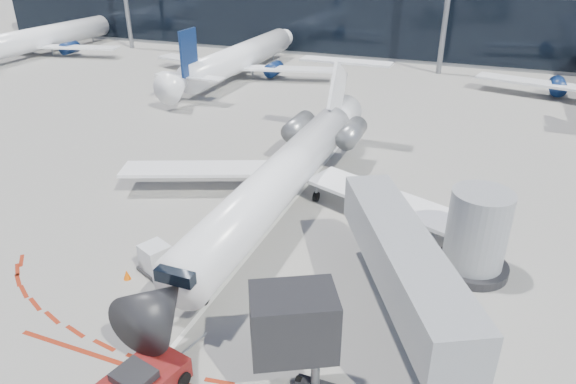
% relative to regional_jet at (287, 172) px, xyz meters
% --- Properties ---
extents(ground, '(260.00, 260.00, 0.00)m').
position_rel_regional_jet_xyz_m(ground, '(0.14, -4.63, -2.58)').
color(ground, gray).
rests_on(ground, ground).
extents(apron_centerline, '(0.25, 40.00, 0.01)m').
position_rel_regional_jet_xyz_m(apron_centerline, '(0.14, -2.63, -2.58)').
color(apron_centerline, silver).
rests_on(apron_centerline, ground).
extents(apron_stop_bar, '(14.00, 0.25, 0.01)m').
position_rel_regional_jet_xyz_m(apron_stop_bar, '(0.14, -16.13, -2.58)').
color(apron_stop_bar, maroon).
rests_on(apron_stop_bar, ground).
extents(jet_bridge, '(10.03, 15.20, 4.90)m').
position_rel_regional_jet_xyz_m(jet_bridge, '(9.93, -7.64, 0.42)').
color(jet_bridge, '#95999D').
rests_on(jet_bridge, ground).
extents(regional_jet, '(25.06, 30.90, 7.74)m').
position_rel_regional_jet_xyz_m(regional_jet, '(0.00, 0.00, 0.00)').
color(regional_jet, white).
rests_on(regional_jet, ground).
extents(pushback_tug, '(2.95, 5.58, 1.42)m').
position_rel_regional_jet_xyz_m(pushback_tug, '(0.51, -17.13, -1.96)').
color(pushback_tug, '#56120C').
rests_on(pushback_tug, ground).
extents(uld_container, '(2.23, 2.10, 1.67)m').
position_rel_regional_jet_xyz_m(uld_container, '(-3.85, -9.76, -1.76)').
color(uld_container, black).
rests_on(uld_container, ground).
extents(safety_cone_left, '(0.40, 0.40, 0.56)m').
position_rel_regional_jet_xyz_m(safety_cone_left, '(-4.95, -10.92, -2.30)').
color(safety_cone_left, '#F35E05').
rests_on(safety_cone_left, ground).
extents(safety_cone_right, '(0.32, 0.32, 0.44)m').
position_rel_regional_jet_xyz_m(safety_cone_right, '(4.56, -13.01, -2.36)').
color(safety_cone_right, '#F35E05').
rests_on(safety_cone_right, ground).
extents(bg_airliner_0, '(30.49, 32.29, 9.87)m').
position_rel_regional_jet_xyz_m(bg_airliner_0, '(-54.48, 34.50, 2.35)').
color(bg_airliner_0, white).
rests_on(bg_airliner_0, ground).
extents(bg_airliner_1, '(30.20, 31.98, 9.77)m').
position_rel_regional_jet_xyz_m(bg_airliner_1, '(-19.18, 32.70, 2.30)').
color(bg_airliner_1, white).
rests_on(bg_airliner_1, ground).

